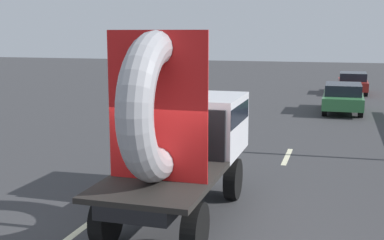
{
  "coord_description": "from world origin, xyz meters",
  "views": [
    {
      "loc": [
        3.11,
        -8.8,
        3.86
      ],
      "look_at": [
        -0.04,
        1.85,
        1.93
      ],
      "focal_mm": 47.04,
      "sensor_mm": 36.0,
      "label": 1
    }
  ],
  "objects": [
    {
      "name": "ground_plane",
      "position": [
        0.0,
        0.0,
        0.0
      ],
      "size": [
        120.0,
        120.0,
        0.0
      ],
      "primitive_type": "plane",
      "color": "#38383A"
    },
    {
      "name": "flatbed_truck",
      "position": [
        -0.04,
        1.15,
        1.83
      ],
      "size": [
        2.02,
        5.19,
        3.91
      ],
      "color": "black",
      "rests_on": "ground_plane"
    },
    {
      "name": "distant_sedan",
      "position": [
        3.28,
        16.68,
        0.76
      ],
      "size": [
        1.86,
        4.33,
        1.41
      ],
      "color": "black",
      "rests_on": "ground_plane"
    },
    {
      "name": "lane_dash_left_far",
      "position": [
        -1.7,
        7.17,
        0.0
      ],
      "size": [
        0.16,
        2.97,
        0.01
      ],
      "primitive_type": "cube",
      "rotation": [
        0.0,
        0.0,
        1.57
      ],
      "color": "beige",
      "rests_on": "ground_plane"
    },
    {
      "name": "lane_dash_right_far",
      "position": [
        1.62,
        6.83,
        0.0
      ],
      "size": [
        0.16,
        2.2,
        0.01
      ],
      "primitive_type": "cube",
      "rotation": [
        0.0,
        0.0,
        1.57
      ],
      "color": "beige",
      "rests_on": "ground_plane"
    },
    {
      "name": "oncoming_car",
      "position": [
        3.88,
        24.86,
        0.73
      ],
      "size": [
        1.79,
        4.17,
        1.36
      ],
      "color": "black",
      "rests_on": "ground_plane"
    }
  ]
}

